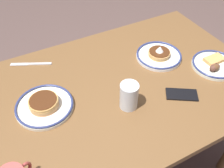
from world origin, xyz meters
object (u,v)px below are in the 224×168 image
Objects in this scene: drinking_glass at (129,97)px; butter_knife at (31,64)px; plate_near_main at (159,55)px; cell_phone at (182,94)px; plate_center_pancakes at (215,65)px; plate_far_companion at (44,105)px.

drinking_glass reaches higher than butter_knife.
plate_near_main is 0.39m from drinking_glass.
plate_near_main is 1.69× the size of cell_phone.
plate_center_pancakes reaches higher than cell_phone.
drinking_glass reaches higher than plate_center_pancakes.
plate_far_companion is 1.77× the size of cell_phone.
cell_phone is (-0.25, 0.06, -0.05)m from drinking_glass.
butter_knife is at bearing -28.98° from plate_center_pancakes.
butter_knife is (0.31, -0.48, -0.05)m from drinking_glass.
plate_far_companion is 0.37m from drinking_glass.
plate_far_companion is 1.28× the size of butter_knife.
plate_near_main is 0.68m from butter_knife.
drinking_glass is (-0.33, 0.16, 0.04)m from plate_far_companion.
drinking_glass is 0.63× the size of butter_knife.
cell_phone is at bearing 159.26° from plate_far_companion.
drinking_glass is 0.87× the size of cell_phone.
plate_center_pancakes is at bearing -131.47° from cell_phone.
cell_phone is (0.28, 0.08, -0.01)m from plate_center_pancakes.
cell_phone is at bearing 135.76° from butter_knife.
drinking_glass is at bearing 122.52° from butter_knife.
plate_center_pancakes is 0.96m from butter_knife.
butter_knife is (0.56, -0.54, -0.00)m from cell_phone.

